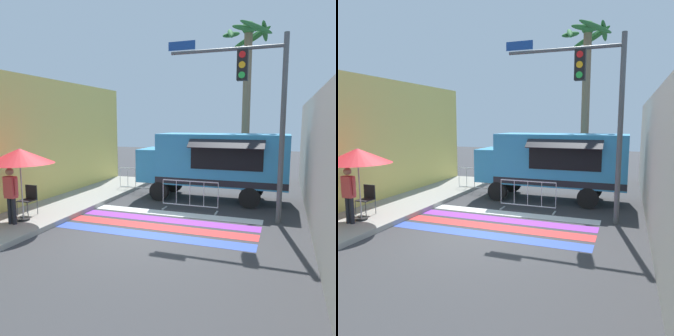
% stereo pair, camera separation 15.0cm
% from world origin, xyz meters
% --- Properties ---
extents(ground_plane, '(60.00, 60.00, 0.00)m').
position_xyz_m(ground_plane, '(0.00, 0.00, 0.00)').
color(ground_plane, '#38383A').
extents(sidewalk_left, '(4.40, 16.00, 0.16)m').
position_xyz_m(sidewalk_left, '(-4.89, 0.00, 0.08)').
color(sidewalk_left, '#99968E').
rests_on(sidewalk_left, ground_plane).
extents(concrete_wall_right, '(0.20, 16.00, 4.00)m').
position_xyz_m(concrete_wall_right, '(4.64, 3.00, 2.00)').
color(concrete_wall_right, '#A39E93').
rests_on(concrete_wall_right, ground_plane).
extents(crosswalk_painted, '(6.40, 2.84, 0.01)m').
position_xyz_m(crosswalk_painted, '(0.00, 1.14, 0.00)').
color(crosswalk_painted, '#334FB2').
rests_on(crosswalk_painted, ground_plane).
extents(food_truck, '(5.91, 2.47, 2.68)m').
position_xyz_m(food_truck, '(0.97, 4.83, 1.61)').
color(food_truck, '#338CBF').
rests_on(food_truck, ground_plane).
extents(traffic_signal_pole, '(3.73, 0.29, 5.74)m').
position_xyz_m(traffic_signal_pole, '(2.93, 2.42, 3.91)').
color(traffic_signal_pole, '#515456').
rests_on(traffic_signal_pole, ground_plane).
extents(patio_umbrella, '(2.01, 2.01, 2.21)m').
position_xyz_m(patio_umbrella, '(-3.71, -0.46, 2.13)').
color(patio_umbrella, black).
rests_on(patio_umbrella, sidewalk_left).
extents(folding_chair, '(0.45, 0.45, 0.95)m').
position_xyz_m(folding_chair, '(-4.00, 0.13, 0.73)').
color(folding_chair, '#4C4C51').
rests_on(folding_chair, sidewalk_left).
extents(vendor_person, '(0.53, 0.22, 1.68)m').
position_xyz_m(vendor_person, '(-3.74, -0.86, 1.11)').
color(vendor_person, black).
rests_on(vendor_person, sidewalk_left).
extents(barricade_front, '(2.05, 0.44, 1.09)m').
position_xyz_m(barricade_front, '(0.64, 2.86, 0.54)').
color(barricade_front, '#B7BABF').
rests_on(barricade_front, ground_plane).
extents(barricade_side, '(1.60, 0.44, 1.09)m').
position_xyz_m(barricade_side, '(-2.58, 5.18, 0.53)').
color(barricade_side, '#B7BABF').
rests_on(barricade_side, ground_plane).
extents(palm_tree, '(2.33, 2.30, 7.67)m').
position_xyz_m(palm_tree, '(1.93, 7.74, 5.27)').
color(palm_tree, '#7A664C').
rests_on(palm_tree, ground_plane).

